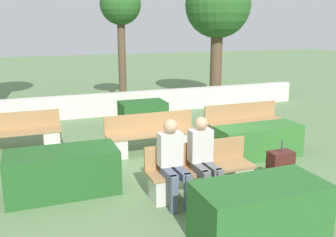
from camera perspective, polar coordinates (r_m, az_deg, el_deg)
name	(u,v)px	position (r m, az deg, el deg)	size (l,w,h in m)	color
ground_plane	(178,167)	(7.67, 1.54, -7.38)	(60.00, 60.00, 0.00)	#607F51
perimeter_wall	(120,104)	(12.11, -7.31, 2.28)	(12.93, 0.30, 0.70)	beige
bench_front	(201,175)	(6.43, 5.03, -8.53)	(1.87, 0.48, 0.87)	#A37A4C
bench_left_side	(152,137)	(8.42, -2.39, -2.90)	(2.08, 0.48, 0.87)	#A37A4C
bench_right_side	(13,137)	(9.17, -22.51, -2.58)	(2.10, 0.49, 0.87)	#A37A4C
bench_back	(244,125)	(9.65, 11.56, -0.98)	(2.05, 0.48, 0.87)	#A37A4C
person_seated_man	(173,158)	(5.95, 0.74, -5.99)	(0.38, 0.64, 1.37)	#515B70
person_seated_woman	(204,154)	(6.16, 5.44, -5.45)	(0.38, 0.64, 1.35)	slate
hedge_block_near_left	(258,141)	(8.35, 13.58, -3.41)	(1.89, 0.68, 0.70)	#33702D
hedge_block_near_right	(143,115)	(10.48, -3.85, 0.60)	(1.26, 0.83, 0.73)	#235623
hedge_block_mid_left	(63,172)	(6.65, -15.74, -7.86)	(1.85, 0.85, 0.76)	#235623
hedge_block_far_left	(260,213)	(5.20, 13.79, -13.78)	(1.73, 0.86, 0.82)	#286028
suitcase	(280,169)	(6.93, 16.69, -7.43)	(0.43, 0.26, 0.86)	#471E19
tree_center_left	(121,8)	(13.30, -7.25, 16.31)	(1.39, 1.39, 4.19)	brown
tree_center_right	(218,7)	(14.11, 7.59, 16.48)	(2.36, 2.36, 4.69)	brown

